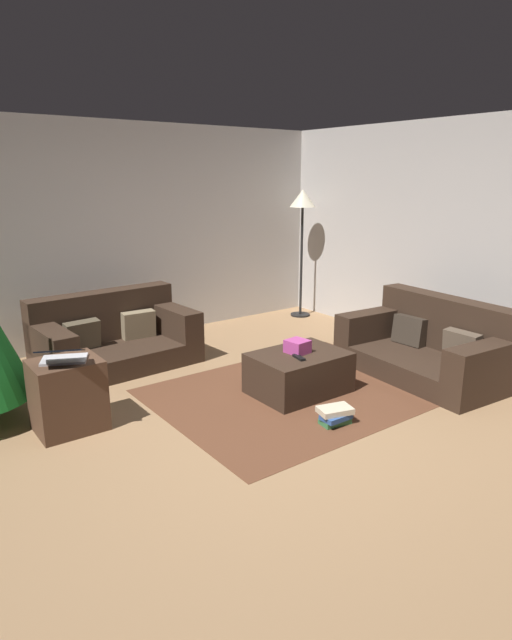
% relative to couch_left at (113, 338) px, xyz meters
% --- Properties ---
extents(ground_plane, '(6.40, 6.40, 0.00)m').
position_rel_couch_left_xyz_m(ground_plane, '(0.26, -2.25, -0.29)').
color(ground_plane, '#93704C').
extents(rear_partition, '(6.40, 0.12, 2.60)m').
position_rel_couch_left_xyz_m(rear_partition, '(0.26, 0.89, 1.01)').
color(rear_partition, '#BCB7B2').
rests_on(rear_partition, ground_plane).
extents(corner_partition, '(0.12, 6.40, 2.60)m').
position_rel_couch_left_xyz_m(corner_partition, '(3.40, -2.25, 1.01)').
color(corner_partition, '#B5B0AB').
rests_on(corner_partition, ground_plane).
extents(couch_left, '(1.66, 0.98, 0.77)m').
position_rel_couch_left_xyz_m(couch_left, '(0.00, 0.00, 0.00)').
color(couch_left, '#332319').
rests_on(couch_left, ground_plane).
extents(couch_right, '(1.07, 1.74, 0.77)m').
position_rel_couch_left_xyz_m(couch_right, '(2.52, -2.18, -0.01)').
color(couch_right, '#332319').
rests_on(couch_right, ground_plane).
extents(ottoman, '(0.87, 0.63, 0.39)m').
position_rel_couch_left_xyz_m(ottoman, '(1.10, -1.77, -0.10)').
color(ottoman, '#332319').
rests_on(ottoman, ground_plane).
extents(gift_box, '(0.21, 0.22, 0.12)m').
position_rel_couch_left_xyz_m(gift_box, '(1.10, -1.74, 0.15)').
color(gift_box, '#B23F8C').
rests_on(gift_box, ottoman).
extents(tv_remote, '(0.08, 0.17, 0.02)m').
position_rel_couch_left_xyz_m(tv_remote, '(1.00, -1.88, 0.10)').
color(tv_remote, black).
rests_on(tv_remote, ottoman).
extents(side_table, '(0.52, 0.44, 0.58)m').
position_rel_couch_left_xyz_m(side_table, '(-0.88, -1.25, -0.00)').
color(side_table, '#4C3323').
rests_on(side_table, ground_plane).
extents(laptop, '(0.46, 0.48, 0.17)m').
position_rel_couch_left_xyz_m(laptop, '(-0.90, -1.30, 0.34)').
color(laptop, silver).
rests_on(laptop, side_table).
extents(book_stack, '(0.31, 0.24, 0.14)m').
position_rel_couch_left_xyz_m(book_stack, '(0.90, -2.46, -0.22)').
color(book_stack, '#387A47').
rests_on(book_stack, ground_plane).
extents(corner_lamp, '(0.36, 0.36, 1.80)m').
position_rel_couch_left_xyz_m(corner_lamp, '(3.00, 0.40, 1.24)').
color(corner_lamp, black).
rests_on(corner_lamp, ground_plane).
extents(area_rug, '(2.60, 2.00, 0.01)m').
position_rel_couch_left_xyz_m(area_rug, '(1.10, -1.77, -0.29)').
color(area_rug, brown).
rests_on(area_rug, ground_plane).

